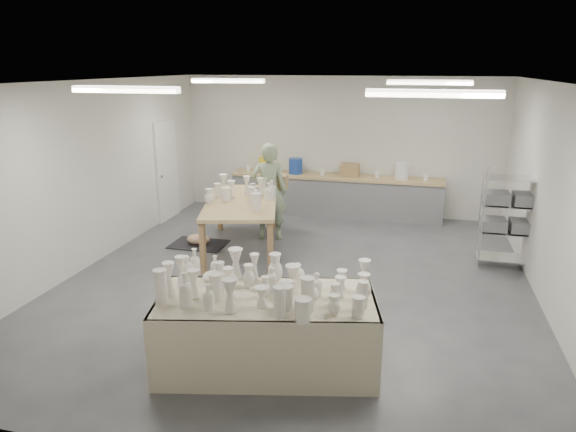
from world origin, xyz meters
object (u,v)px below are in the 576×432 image
(work_table, at_px, (246,199))
(red_stool, at_px, (273,222))
(potter, at_px, (269,192))
(drying_table, at_px, (266,327))

(work_table, distance_m, red_stool, 1.09)
(work_table, height_order, potter, potter)
(work_table, bearing_deg, red_stool, 56.38)
(drying_table, bearing_deg, potter, 92.98)
(drying_table, distance_m, work_table, 3.94)
(drying_table, relative_size, work_table, 0.95)
(potter, xyz_separation_m, red_stool, (0.00, 0.27, -0.67))
(drying_table, height_order, work_table, work_table)
(drying_table, bearing_deg, work_table, 99.14)
(work_table, bearing_deg, potter, 48.31)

